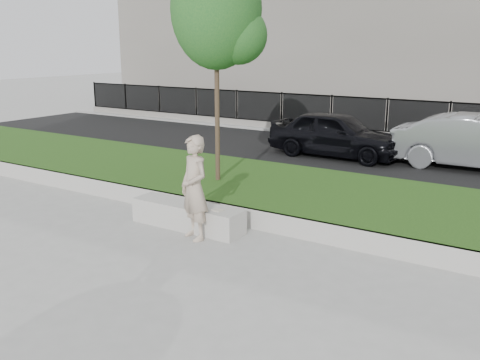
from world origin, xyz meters
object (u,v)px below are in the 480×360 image
Objects in this scene: book at (218,210)px; young_tree at (220,14)px; stone_bench at (188,216)px; car_dark at (336,134)px; man at (194,188)px; car_silver at (478,143)px.

young_tree is (-1.48, 2.27, 3.66)m from book.
stone_bench is 0.80m from book.
stone_bench is 0.56× the size of car_dark.
car_dark is at bearing 102.19° from book.
young_tree is (-1.22, 2.63, 3.19)m from man.
man is 9.37m from car_silver.
stone_bench is 0.46× the size of young_tree.
young_tree is at bearing 175.94° from car_dark.
man is 8.24m from car_dark.
man is at bearing -39.16° from stone_bench.
man is at bearing -120.86° from book.
car_dark is (-0.93, 7.85, 0.27)m from book.
book is 0.05× the size of car_dark.
stone_bench is 1.23× the size of man.
stone_bench is at bearing -177.88° from book.
car_silver is at bearing -81.17° from car_dark.
man is at bearing -65.09° from young_tree.
young_tree reaches higher than stone_bench.
man is 0.46× the size of car_dark.
man is 0.38× the size of young_tree.
book is (0.76, -0.04, 0.26)m from stone_bench.
book is 7.91m from car_dark.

